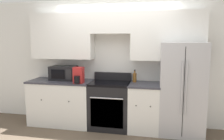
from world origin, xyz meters
TOP-DOWN VIEW (x-y plane):
  - ground_plane at (0.00, 0.00)m, footprint 12.00×12.00m
  - wall_back at (0.00, 0.58)m, footprint 8.00×0.39m
  - lower_cabinets_left at (-1.08, 0.31)m, footprint 1.32×0.64m
  - lower_cabinets_right at (0.64, 0.31)m, footprint 0.60×0.64m
  - oven_range at (-0.04, 0.31)m, footprint 0.79×0.65m
  - refrigerator at (1.33, 0.38)m, footprint 0.81×0.80m
  - microwave at (-1.06, 0.39)m, footprint 0.53×0.36m
  - bottle at (0.44, 0.44)m, footprint 0.08×0.08m
  - coffee_maker at (-0.63, 0.11)m, footprint 0.19×0.23m

SIDE VIEW (x-z plane):
  - ground_plane at x=0.00m, z-range 0.00..0.00m
  - lower_cabinets_left at x=-1.08m, z-range 0.00..0.93m
  - lower_cabinets_right at x=0.64m, z-range 0.00..0.93m
  - oven_range at x=-0.04m, z-range -0.07..1.02m
  - refrigerator at x=1.33m, z-range 0.00..1.73m
  - bottle at x=0.44m, z-range 0.91..1.16m
  - coffee_maker at x=-0.63m, z-range 0.92..1.23m
  - microwave at x=-1.06m, z-range 0.93..1.23m
  - wall_back at x=0.00m, z-range 0.24..2.84m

